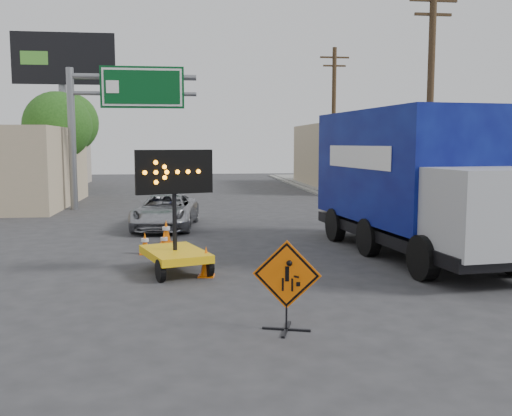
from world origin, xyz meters
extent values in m
plane|color=#2D2D30|center=(0.00, 0.00, 0.00)|extent=(100.00, 100.00, 0.00)
cube|color=gray|center=(7.20, 15.00, 0.06)|extent=(0.40, 60.00, 0.12)
cube|color=gray|center=(9.50, 15.00, 0.07)|extent=(4.00, 60.00, 0.15)
cube|color=tan|center=(13.00, 30.00, 2.30)|extent=(10.00, 14.00, 4.60)
cylinder|color=slate|center=(-6.50, 18.00, 3.40)|extent=(0.36, 0.36, 6.80)
cylinder|color=slate|center=(-3.50, 18.00, 6.40)|extent=(6.00, 0.28, 0.28)
cylinder|color=slate|center=(-3.50, 18.00, 5.60)|extent=(6.00, 0.20, 0.20)
cube|color=#054118|center=(-3.10, 17.88, 5.90)|extent=(4.00, 0.10, 2.00)
cube|color=silver|center=(-3.10, 17.81, 5.90)|extent=(3.80, 0.01, 1.80)
cylinder|color=slate|center=(-8.50, 26.00, 4.50)|extent=(0.44, 0.44, 9.00)
cube|color=silver|center=(-8.30, 25.85, 8.30)|extent=(6.00, 0.25, 3.00)
cube|color=black|center=(-8.30, 25.70, 8.30)|extent=(6.10, 0.04, 3.10)
cylinder|color=#452F1D|center=(8.00, 10.00, 4.50)|extent=(0.26, 0.26, 9.00)
cube|color=#452F1D|center=(8.00, 10.00, 8.40)|extent=(1.80, 0.10, 0.10)
cube|color=#452F1D|center=(8.00, 10.00, 7.90)|extent=(1.40, 0.10, 0.10)
cylinder|color=#452F1D|center=(8.00, 24.00, 4.50)|extent=(0.26, 0.26, 9.00)
cube|color=#452F1D|center=(8.00, 24.00, 8.40)|extent=(1.80, 0.10, 0.10)
cube|color=#452F1D|center=(8.00, 24.00, 7.90)|extent=(1.40, 0.10, 0.10)
cylinder|color=#452F1D|center=(-8.00, 22.00, 1.62)|extent=(0.28, 0.28, 3.25)
sphere|color=#1F4914|center=(-8.00, 22.00, 4.18)|extent=(3.71, 3.71, 3.71)
cylinder|color=#452F1D|center=(-9.00, 30.00, 1.79)|extent=(0.28, 0.28, 3.58)
sphere|color=#1F4914|center=(-9.00, 30.00, 4.61)|extent=(4.10, 4.10, 4.10)
cube|color=black|center=(0.62, -1.17, 0.02)|extent=(0.82, 0.31, 0.04)
cube|color=black|center=(0.62, -1.17, 0.02)|extent=(0.31, 0.82, 0.04)
cylinder|color=black|center=(0.62, -1.17, 0.33)|extent=(0.03, 0.03, 0.65)
cube|color=#FC6405|center=(0.62, -1.17, 0.98)|extent=(1.14, 0.39, 1.19)
cube|color=black|center=(0.62, -1.17, 0.98)|extent=(1.06, 0.34, 1.11)
cube|color=yellow|center=(-1.36, 3.50, 0.48)|extent=(1.89, 2.44, 0.19)
cylinder|color=black|center=(-1.36, 3.50, 1.72)|extent=(0.11, 0.11, 2.36)
cube|color=black|center=(-1.36, 3.50, 2.52)|extent=(1.87, 0.70, 1.07)
imported|color=#9D9FA4|center=(-1.85, 11.16, 0.65)|extent=(2.66, 4.87, 1.30)
cube|color=black|center=(5.36, 4.92, 0.65)|extent=(3.55, 8.90, 0.32)
cube|color=#06084E|center=(5.36, 5.79, 2.54)|extent=(3.44, 6.97, 3.25)
cube|color=#9EA0A5|center=(5.36, 1.46, 1.68)|extent=(2.69, 2.21, 1.95)
cube|color=#FC6405|center=(-0.61, 3.02, 0.02)|extent=(0.44, 0.44, 0.03)
cone|color=#FC6405|center=(-0.61, 3.02, 0.39)|extent=(0.30, 0.30, 0.72)
cylinder|color=silver|center=(-0.61, 3.02, 0.48)|extent=(0.24, 0.24, 0.11)
cube|color=#FC6405|center=(-2.27, 6.05, 0.01)|extent=(0.35, 0.35, 0.03)
cone|color=#FC6405|center=(-2.27, 6.05, 0.34)|extent=(0.26, 0.26, 0.62)
cylinder|color=silver|center=(-2.27, 6.05, 0.41)|extent=(0.21, 0.21, 0.09)
cube|color=#FC6405|center=(-1.73, 6.26, 0.01)|extent=(0.41, 0.41, 0.03)
cone|color=#FC6405|center=(-1.73, 6.26, 0.33)|extent=(0.25, 0.25, 0.61)
cylinder|color=silver|center=(-1.73, 6.26, 0.40)|extent=(0.21, 0.21, 0.09)
cube|color=#FC6405|center=(-1.72, 7.85, 0.02)|extent=(0.42, 0.42, 0.03)
cone|color=#FC6405|center=(-1.72, 7.85, 0.39)|extent=(0.30, 0.30, 0.72)
cylinder|color=silver|center=(-1.72, 7.85, 0.48)|extent=(0.24, 0.24, 0.11)
camera|label=1|loc=(-1.06, -10.55, 3.21)|focal=40.00mm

